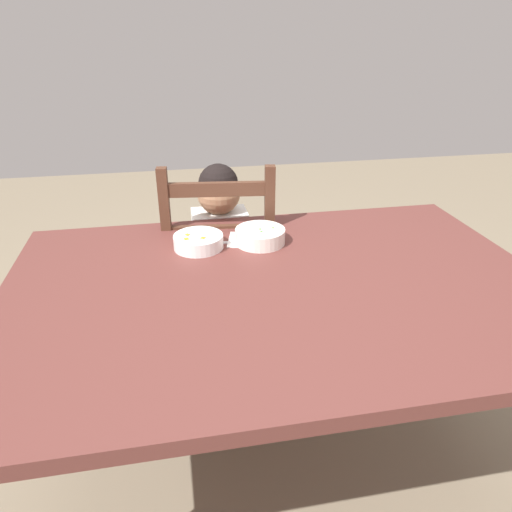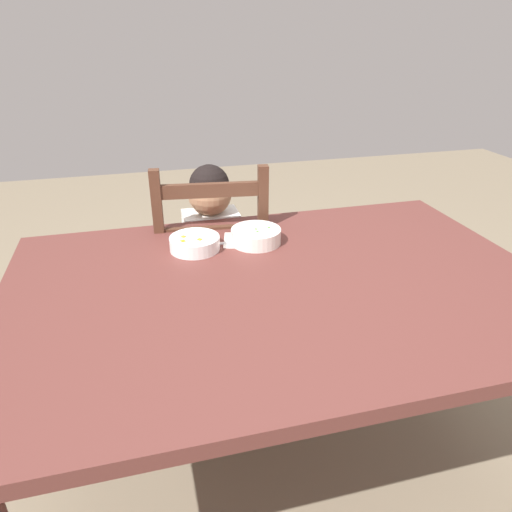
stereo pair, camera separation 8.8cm
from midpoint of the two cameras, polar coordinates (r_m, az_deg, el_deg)
The scene contains 8 objects.
ground_plane at distance 1.87m, azimuth 3.71°, elevation -24.01°, with size 8.00×8.00×0.00m, color #80725B.
dining_table at distance 1.42m, azimuth 4.49°, elevation -6.26°, with size 1.58×1.07×0.76m.
dining_chair at distance 2.00m, azimuth -3.01°, elevation -2.90°, with size 0.47×0.47×0.99m.
child_figure at distance 1.92m, azimuth -2.92°, elevation 1.39°, with size 0.32×0.31×0.96m.
bowl_of_peas at distance 1.61m, azimuth 2.17°, elevation 2.46°, with size 0.17×0.17×0.05m.
bowl_of_carrots at distance 1.58m, azimuth -5.40°, elevation 1.78°, with size 0.17×0.17×0.05m.
spoon at distance 1.62m, azimuth -3.03°, elevation 1.67°, with size 0.14×0.04×0.01m.
paper_napkin at distance 1.64m, azimuth 0.72°, elevation 1.93°, with size 0.14×0.13×0.00m, color white.
Camera 1 is at (-0.29, -1.17, 1.44)m, focal length 33.11 mm.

